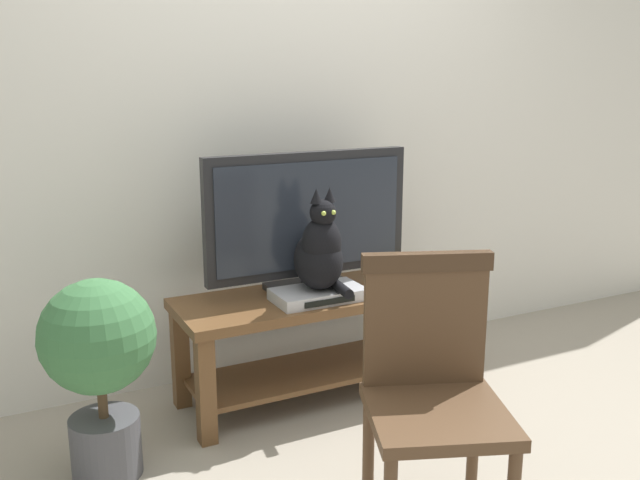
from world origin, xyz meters
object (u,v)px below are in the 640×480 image
wooden_chair (432,379)px  potted_plant (99,357)px  tv_stand (315,325)px  tv (308,219)px  cat (320,252)px  book_stack (408,272)px  media_box (318,294)px

wooden_chair → potted_plant: (-0.89, 0.80, -0.06)m
tv_stand → wooden_chair: wooden_chair is taller
tv → cat: bearing=-99.4°
cat → potted_plant: size_ratio=0.59×
tv_stand → book_stack: size_ratio=5.07×
media_box → wooden_chair: (-0.07, -0.95, 0.00)m
cat → potted_plant: 1.01m
tv_stand → wooden_chair: bearing=-95.5°
media_box → book_stack: bearing=6.9°
tv → potted_plant: 1.10m
potted_plant → media_box: bearing=8.5°
tv → media_box: 0.34m
tv → wooden_chair: (-0.10, -1.11, -0.30)m
tv_stand → book_stack: (0.48, -0.03, 0.20)m
media_box → tv_stand: bearing=72.3°
tv → cat: size_ratio=2.15×
book_stack → potted_plant: bearing=-172.0°
wooden_chair → media_box: bearing=85.8°
tv → tv_stand: bearing=-90.0°
tv → media_box: bearing=-100.6°
media_box → book_stack: 0.51m
cat → tv_stand: bearing=75.0°
book_stack → potted_plant: 1.49m
media_box → potted_plant: (-0.96, -0.14, -0.05)m
tv_stand → tv: (0.00, 0.07, 0.48)m
tv → potted_plant: (-0.99, -0.30, -0.36)m
tv → potted_plant: bearing=-163.0°
tv → media_box: (-0.03, -0.16, -0.30)m
media_box → cat: bearing=-85.6°
wooden_chair → book_stack: size_ratio=3.68×
tv → book_stack: 0.57m
tv_stand → cat: bearing=-105.0°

